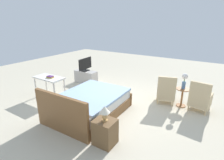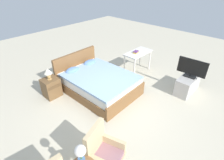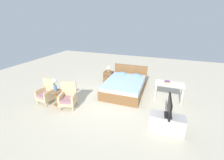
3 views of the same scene
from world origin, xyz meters
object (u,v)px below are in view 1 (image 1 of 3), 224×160
tv_stand (86,77)px  table_lamp (105,111)px  tv_flatscreen (85,64)px  vanity_desk (49,80)px  bed (89,105)px  book_stack (50,77)px  armchair_by_window_right (166,92)px  side_table (182,95)px  flower_vase (184,79)px  armchair_by_window_left (200,99)px  nightstand (105,132)px

tv_stand → table_lamp: bearing=136.1°
tv_flatscreen → vanity_desk: (-0.00, 1.83, -0.16)m
bed → book_stack: 1.75m
armchair_by_window_right → book_stack: 3.73m
side_table → tv_stand: 3.86m
book_stack → armchair_by_window_right: bearing=-152.0°
flower_vase → vanity_desk: 4.25m
armchair_by_window_left → armchair_by_window_right: bearing=-0.1°
nightstand → tv_flatscreen: bearing=-43.9°
armchair_by_window_right → tv_stand: armchair_by_window_right is taller
side_table → table_lamp: table_lamp is taller
armchair_by_window_left → side_table: size_ratio=1.61×
bed → vanity_desk: 1.82m
side_table → tv_flatscreen: bearing=-1.1°
flower_vase → vanity_desk: flower_vase is taller
bed → vanity_desk: (1.79, -0.15, 0.34)m
side_table → table_lamp: size_ratio=1.73×
flower_vase → nightstand: (1.00, 2.68, -0.58)m
side_table → vanity_desk: 4.25m
flower_vase → vanity_desk: size_ratio=0.46×
side_table → tv_stand: side_table is taller
bed → book_stack: bed is taller
armchair_by_window_right → vanity_desk: (3.38, 1.71, 0.26)m
armchair_by_window_left → armchair_by_window_right: 0.98m
vanity_desk → flower_vase: bearing=-155.6°
armchair_by_window_right → nightstand: bearing=79.0°
table_lamp → flower_vase: bearing=-110.4°
armchair_by_window_right → nightstand: size_ratio=1.63×
bed → side_table: 2.82m
flower_vase → book_stack: (3.75, 1.78, -0.08)m
bed → table_lamp: bearing=144.2°
bed → side_table: (-2.08, -1.90, 0.06)m
tv_flatscreen → bed: bearing=132.1°
bed → armchair_by_window_right: bearing=-130.5°
flower_vase → book_stack: bearing=25.3°
nightstand → table_lamp: size_ratio=1.71×
side_table → book_stack: bearing=25.3°
tv_stand → armchair_by_window_right: bearing=178.0°
side_table → nightstand: (1.00, 2.68, -0.08)m
armchair_by_window_left → table_lamp: 3.06m
tv_flatscreen → vanity_desk: size_ratio=0.76×
armchair_by_window_left → tv_stand: bearing=-1.6°
bed → armchair_by_window_left: bearing=-144.1°
armchair_by_window_left → book_stack: size_ratio=3.98×
table_lamp → tv_stand: table_lamp is taller
flower_vase → book_stack: flower_vase is taller
flower_vase → book_stack: size_ratio=2.06×
armchair_by_window_right → tv_flatscreen: tv_flatscreen is taller
side_table → table_lamp: (1.00, 2.68, 0.42)m
tv_flatscreen → book_stack: 1.86m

